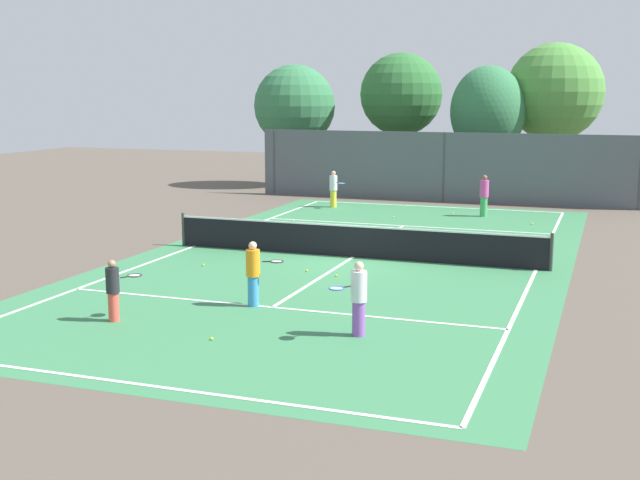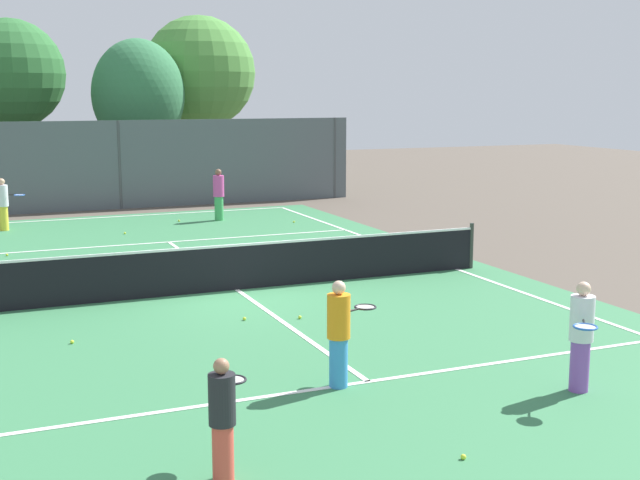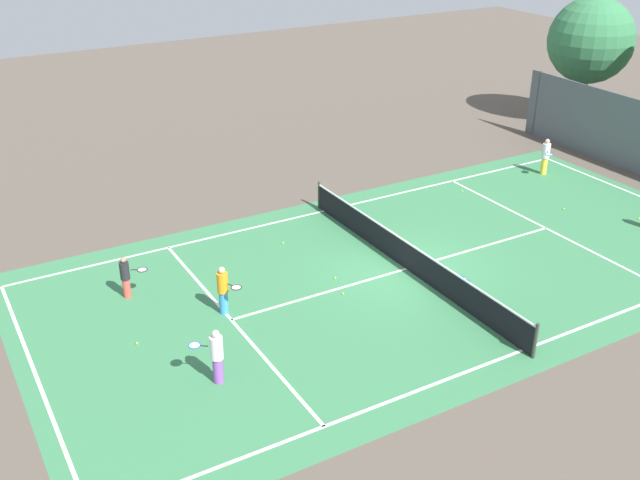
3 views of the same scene
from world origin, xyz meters
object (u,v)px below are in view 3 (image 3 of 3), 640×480
Objects in this scene: player_1 at (545,156)px; player_2 at (126,277)px; tennis_ball_5 at (283,243)px; tennis_ball_7 at (335,278)px; tennis_ball_3 at (462,191)px; player_4 at (223,290)px; ball_crate at (461,284)px; tennis_ball_6 at (564,209)px; tennis_ball_1 at (137,343)px; tennis_ball_2 at (639,219)px; player_3 at (216,356)px; tennis_ball_0 at (343,294)px.

player_1 is 19.10m from player_2.
tennis_ball_5 is 1.00× the size of tennis_ball_7.
tennis_ball_7 is (3.72, -8.42, 0.00)m from tennis_ball_3.
player_4 is 23.73× the size of tennis_ball_3.
player_4 is at bearing -48.27° from tennis_ball_5.
player_4 is at bearing -77.58° from player_1.
ball_crate reaches higher than tennis_ball_6.
tennis_ball_1 is 7.43m from tennis_ball_5.
tennis_ball_3 is at bearing -146.39° from tennis_ball_6.
player_2 is (1.31, -19.06, -0.11)m from player_1.
tennis_ball_3 is 9.21m from tennis_ball_7.
tennis_ball_3 is 1.00× the size of tennis_ball_6.
tennis_ball_2 is at bearing 86.00° from tennis_ball_1.
tennis_ball_6 is at bearing -138.93° from tennis_ball_2.
player_4 is 7.56m from ball_crate.
tennis_ball_1 is (-2.74, -1.32, -0.79)m from player_3.
player_4 is at bearing 153.79° from player_3.
tennis_ball_2 is (-0.77, 9.37, -0.15)m from ball_crate.
player_4 is at bearing -95.74° from tennis_ball_2.
tennis_ball_6 is 1.00× the size of tennis_ball_7.
player_3 is (6.76, -18.32, -0.01)m from player_1.
tennis_ball_2 is 1.00× the size of tennis_ball_7.
player_4 is at bearing -87.89° from tennis_ball_7.
tennis_ball_2 is 1.00× the size of tennis_ball_3.
tennis_ball_1 is (4.01, -19.64, -0.80)m from player_1.
player_3 reaches higher than tennis_ball_2.
tennis_ball_7 is at bearing 70.14° from player_2.
ball_crate is 7.07× the size of tennis_ball_0.
ball_crate is (2.43, 7.13, -0.63)m from player_4.
tennis_ball_2 is at bearing 68.90° from tennis_ball_5.
player_2 is at bearing -118.70° from tennis_ball_0.
player_3 reaches higher than tennis_ball_7.
tennis_ball_6 is (-0.74, 17.50, 0.00)m from tennis_ball_1.
tennis_ball_2 is (4.05, 18.74, -0.69)m from player_2.
tennis_ball_7 is at bearing -66.13° from tennis_ball_3.
tennis_ball_1 and tennis_ball_7 have the same top height.
tennis_ball_1 is at bearing -102.06° from ball_crate.
ball_crate is at bearing -39.85° from tennis_ball_3.
tennis_ball_6 is at bearing 110.79° from ball_crate.
tennis_ball_5 is (0.42, -13.13, -0.80)m from player_1.
tennis_ball_5 is (-3.29, 3.69, -0.78)m from player_4.
tennis_ball_6 is (-3.49, 16.18, -0.79)m from player_3.
tennis_ball_6 is at bearing 75.44° from tennis_ball_5.
tennis_ball_5 is at bearing -104.56° from tennis_ball_6.
tennis_ball_2 is 1.00× the size of tennis_ball_6.
tennis_ball_0 is at bearing -93.63° from tennis_ball_2.
ball_crate is at bearing 65.34° from tennis_ball_0.
player_4 is 23.73× the size of tennis_ball_6.
player_1 is at bearing 101.55° from tennis_ball_1.
tennis_ball_5 is at bearing -174.75° from tennis_ball_7.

